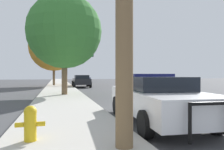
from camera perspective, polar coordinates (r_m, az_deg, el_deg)
ground_plane at (r=8.81m, az=24.30°, el=-9.67°), size 110.00×110.00×0.00m
sidewalk_left at (r=6.95m, az=-11.63°, el=-11.80°), size 3.00×110.00×0.13m
police_car at (r=7.04m, az=11.53°, el=-5.80°), size 2.33×5.26×1.52m
fire_hydrant at (r=4.93m, az=-20.56°, el=-11.46°), size 0.60×0.26×0.74m
traffic_light at (r=30.31m, az=-9.25°, el=4.19°), size 4.11×0.35×4.81m
car_background_distant at (r=41.81m, az=-7.18°, el=-0.82°), size 2.07×4.30×1.26m
car_background_midblock at (r=24.90m, az=-8.02°, el=-1.47°), size 2.02×4.00×1.38m
tree_sidewalk_near at (r=15.33m, az=-12.31°, el=11.06°), size 5.02×5.02×6.77m
tree_sidewalk_mid at (r=27.88m, az=-14.96°, el=7.21°), size 6.00×6.00×7.75m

